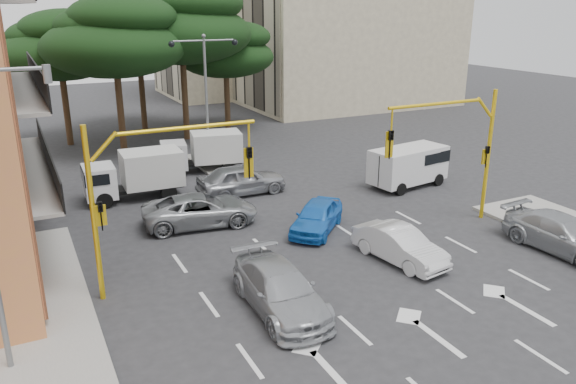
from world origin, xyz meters
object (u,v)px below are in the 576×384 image
car_silver_wagon (280,289)px  box_truck_b (202,152)px  car_white_hatch (400,245)px  van_white (408,167)px  street_lamp_center (205,78)px  signal_mast_right (460,141)px  car_silver_parked (563,234)px  car_blue_compact (317,216)px  car_silver_cross_b (241,179)px  box_truck_a (135,176)px  car_silver_cross_a (200,210)px  signal_mast_left (147,183)px

car_silver_wagon → box_truck_b: bearing=82.3°
car_white_hatch → van_white: (6.27, 7.56, 0.42)m
street_lamp_center → van_white: size_ratio=1.77×
signal_mast_right → car_silver_parked: bearing=-66.1°
van_white → car_blue_compact: bearing=-74.4°
car_silver_wagon → box_truck_b: box_truck_b is taller
car_white_hatch → car_blue_compact: (-1.36, 4.12, 0.00)m
car_white_hatch → car_blue_compact: bearing=99.3°
car_silver_cross_b → box_truck_b: bearing=5.2°
signal_mast_right → street_lamp_center: size_ratio=0.77×
signal_mast_right → box_truck_a: signal_mast_right is taller
car_silver_cross_a → car_silver_parked: bearing=-119.7°
car_white_hatch → van_white: size_ratio=0.93×
signal_mast_right → car_silver_wagon: 11.28m
signal_mast_right → car_silver_cross_a: signal_mast_right is taller
signal_mast_left → street_lamp_center: size_ratio=0.77×
car_silver_cross_b → van_white: bearing=-107.8°
car_blue_compact → van_white: bearing=70.1°
signal_mast_left → car_silver_wagon: (3.30, -3.33, -3.16)m
signal_mast_left → box_truck_b: (6.14, 13.25, -2.71)m
car_silver_wagon → car_silver_parked: car_silver_parked is taller
street_lamp_center → car_silver_cross_b: size_ratio=1.66×
street_lamp_center → box_truck_b: 4.37m
signal_mast_right → van_white: signal_mast_right is taller
car_white_hatch → car_silver_cross_b: size_ratio=0.87×
signal_mast_right → signal_mast_left: size_ratio=1.00×
street_lamp_center → car_silver_wagon: bearing=-101.4°
car_blue_compact → car_silver_parked: (7.83, -6.31, 0.05)m
car_silver_wagon → box_truck_b: 16.83m
car_silver_wagon → car_silver_cross_b: car_silver_cross_b is taller
car_silver_cross_b → van_white: size_ratio=1.07×
street_lamp_center → car_silver_parked: street_lamp_center is taller
signal_mast_left → van_white: size_ratio=1.37×
signal_mast_left → car_silver_parked: signal_mast_left is taller
car_white_hatch → car_blue_compact: 4.34m
car_silver_cross_b → car_silver_parked: size_ratio=0.94×
van_white → street_lamp_center: bearing=-143.8°
signal_mast_right → signal_mast_left: same height
car_silver_wagon → car_silver_parked: 12.24m
car_silver_cross_a → car_silver_cross_b: size_ratio=1.10×
car_silver_wagon → van_white: van_white is taller
box_truck_a → box_truck_b: (4.66, 3.24, -0.04)m
car_silver_wagon → car_silver_cross_b: (3.31, 11.57, 0.08)m
street_lamp_center → box_truck_a: 7.88m
car_silver_parked → signal_mast_right: bearing=109.9°
signal_mast_right → car_blue_compact: (-5.93, 2.03, -3.21)m
signal_mast_left → car_silver_cross_b: (6.61, 8.24, -3.09)m
car_silver_wagon → car_blue_compact: bearing=52.8°
street_lamp_center → box_truck_a: street_lamp_center is taller
box_truck_a → box_truck_b: 5.68m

